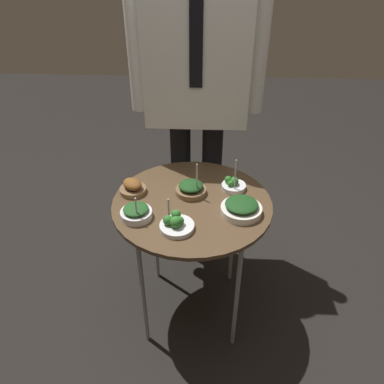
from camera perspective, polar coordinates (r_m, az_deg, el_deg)
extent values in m
plane|color=black|center=(2.12, 0.00, -16.91)|extent=(8.00, 8.00, 0.00)
cylinder|color=brown|center=(1.64, 0.00, -1.70)|extent=(0.70, 0.70, 0.02)
cylinder|color=gray|center=(1.73, 6.86, -15.46)|extent=(0.02, 0.02, 0.68)
cylinder|color=gray|center=(1.75, -7.49, -14.91)|extent=(0.02, 0.02, 0.68)
cylinder|color=gray|center=(2.03, 6.27, -6.34)|extent=(0.02, 0.02, 0.68)
cylinder|color=gray|center=(2.04, -5.63, -5.97)|extent=(0.02, 0.02, 0.68)
cylinder|color=brown|center=(1.68, -0.17, 0.16)|extent=(0.14, 0.14, 0.03)
ellipsoid|color=#194219|center=(1.66, -0.17, 0.98)|extent=(0.11, 0.11, 0.03)
cylinder|color=#ADADB2|center=(1.62, 0.74, 1.72)|extent=(0.01, 0.01, 0.17)
cylinder|color=silver|center=(1.55, -8.47, -3.37)|extent=(0.13, 0.13, 0.03)
ellipsoid|color=#1E4C1E|center=(1.54, -8.56, -2.57)|extent=(0.10, 0.10, 0.02)
cylinder|color=#ADADB2|center=(1.50, -8.46, -2.80)|extent=(0.01, 0.01, 0.12)
cylinder|color=brown|center=(1.71, -8.98, 0.27)|extent=(0.12, 0.12, 0.02)
ellipsoid|color=brown|center=(1.69, -9.08, 1.21)|extent=(0.12, 0.12, 0.04)
cylinder|color=silver|center=(1.48, -2.31, -5.29)|extent=(0.14, 0.14, 0.02)
sphere|color=#2D7028|center=(1.47, -1.94, -4.42)|extent=(0.04, 0.04, 0.04)
sphere|color=#2D7028|center=(1.50, -2.44, -3.42)|extent=(0.04, 0.04, 0.04)
sphere|color=#2D7028|center=(1.47, -3.71, -4.31)|extent=(0.04, 0.04, 0.04)
sphere|color=#2D7028|center=(1.45, -2.50, -4.60)|extent=(0.05, 0.05, 0.05)
cylinder|color=#ADADB2|center=(1.47, -3.56, -3.11)|extent=(0.01, 0.01, 0.13)
cylinder|color=silver|center=(1.72, 6.37, 0.81)|extent=(0.11, 0.11, 0.02)
sphere|color=#2D7028|center=(1.70, 6.50, 1.63)|extent=(0.04, 0.04, 0.04)
sphere|color=#2D7028|center=(1.71, 6.48, 1.76)|extent=(0.04, 0.04, 0.04)
sphere|color=#2D7028|center=(1.72, 5.53, 1.90)|extent=(0.03, 0.03, 0.03)
sphere|color=#2D7028|center=(1.69, 5.85, 1.29)|extent=(0.03, 0.03, 0.03)
sphere|color=#2D7028|center=(1.70, 6.51, 1.44)|extent=(0.03, 0.03, 0.03)
cylinder|color=#ADADB2|center=(1.65, 6.60, 2.35)|extent=(0.01, 0.01, 0.17)
cylinder|color=silver|center=(1.57, 7.51, -2.74)|extent=(0.17, 0.17, 0.03)
ellipsoid|color=#194219|center=(1.55, 7.59, -1.85)|extent=(0.14, 0.14, 0.03)
cylinder|color=black|center=(2.18, -1.65, 0.37)|extent=(0.11, 0.11, 0.88)
cylinder|color=black|center=(2.17, 2.90, 0.24)|extent=(0.11, 0.11, 0.88)
cube|color=white|center=(1.85, 0.78, 20.34)|extent=(0.49, 0.24, 0.66)
cube|color=black|center=(1.71, 0.63, 21.89)|extent=(0.06, 0.01, 0.39)
cylinder|color=white|center=(1.88, -8.62, 21.01)|extent=(0.08, 0.08, 0.60)
cylinder|color=white|center=(1.86, 10.28, 20.72)|extent=(0.08, 0.08, 0.60)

